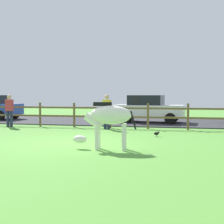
# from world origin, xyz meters

# --- Properties ---
(ground_plane) EXTENTS (60.00, 60.00, 0.00)m
(ground_plane) POSITION_xyz_m (0.00, 0.00, 0.00)
(ground_plane) COLOR #549338
(parking_asphalt) EXTENTS (28.00, 7.40, 0.05)m
(parking_asphalt) POSITION_xyz_m (0.00, 9.30, 0.03)
(parking_asphalt) COLOR #2D2D33
(parking_asphalt) RESTS_ON ground_plane
(paddock_fence) EXTENTS (20.62, 0.11, 1.23)m
(paddock_fence) POSITION_xyz_m (-0.74, 5.00, 0.70)
(paddock_fence) COLOR brown
(paddock_fence) RESTS_ON ground_plane
(zebra) EXTENTS (1.94, 0.55, 1.41)m
(zebra) POSITION_xyz_m (1.51, -0.94, 0.93)
(zebra) COLOR white
(zebra) RESTS_ON ground_plane
(crow_on_grass) EXTENTS (0.21, 0.10, 0.20)m
(crow_on_grass) POSITION_xyz_m (2.69, 2.25, 0.13)
(crow_on_grass) COLOR black
(crow_on_grass) RESTS_ON ground_plane
(parked_car_white) EXTENTS (4.14, 2.18, 1.56)m
(parked_car_white) POSITION_xyz_m (1.72, 8.10, 0.84)
(parked_car_white) COLOR white
(parked_car_white) RESTS_ON parking_asphalt
(visitor_left_of_tree) EXTENTS (0.39, 0.28, 1.64)m
(visitor_left_of_tree) POSITION_xyz_m (-4.89, 4.31, 0.91)
(visitor_left_of_tree) COLOR #232847
(visitor_left_of_tree) RESTS_ON ground_plane
(visitor_right_of_tree) EXTENTS (0.40, 0.30, 1.64)m
(visitor_right_of_tree) POSITION_xyz_m (0.16, 4.45, 0.91)
(visitor_right_of_tree) COLOR #232847
(visitor_right_of_tree) RESTS_ON ground_plane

